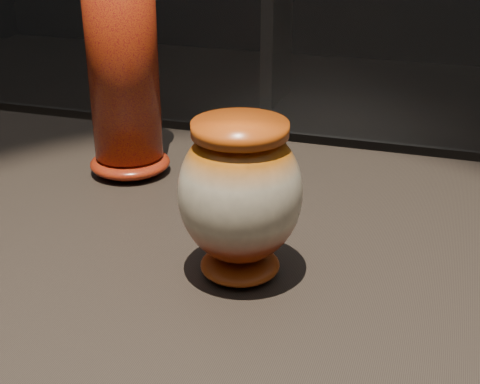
# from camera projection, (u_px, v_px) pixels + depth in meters

# --- Properties ---
(main_vase) EXTENTS (0.17, 0.17, 0.19)m
(main_vase) POSITION_uv_depth(u_px,v_px,m) (240.00, 195.00, 0.76)
(main_vase) COLOR maroon
(main_vase) RESTS_ON display_plinth
(tall_vase) EXTENTS (0.16, 0.16, 0.41)m
(tall_vase) POSITION_uv_depth(u_px,v_px,m) (122.00, 51.00, 1.01)
(tall_vase) COLOR #B03F0B
(tall_vase) RESTS_ON display_plinth
(back_shelf) EXTENTS (2.00, 0.60, 0.90)m
(back_shelf) POSITION_uv_depth(u_px,v_px,m) (411.00, 12.00, 4.10)
(back_shelf) COLOR black
(back_shelf) RESTS_ON ground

